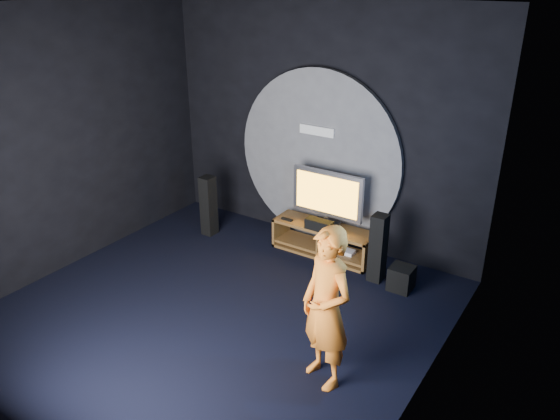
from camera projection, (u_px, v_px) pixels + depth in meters
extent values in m
plane|color=black|center=(216.00, 314.00, 6.60)|extent=(5.00, 5.00, 0.00)
cube|color=black|center=(321.00, 127.00, 7.80)|extent=(5.00, 0.04, 3.50)
cube|color=black|center=(61.00, 142.00, 7.14)|extent=(0.04, 5.00, 3.50)
cube|color=black|center=(434.00, 236.00, 4.64)|extent=(0.04, 5.00, 3.50)
cube|color=black|center=(198.00, 6.00, 5.17)|extent=(5.00, 5.00, 0.01)
cylinder|color=#515156|center=(318.00, 158.00, 7.94)|extent=(2.60, 0.08, 2.60)
cube|color=white|center=(317.00, 131.00, 7.73)|extent=(0.55, 0.03, 0.13)
cube|color=brown|center=(324.00, 227.00, 7.82)|extent=(1.50, 0.45, 0.04)
cube|color=brown|center=(323.00, 248.00, 7.96)|extent=(1.46, 0.42, 0.04)
cube|color=brown|center=(281.00, 228.00, 8.27)|extent=(0.04, 0.45, 0.45)
cube|color=brown|center=(370.00, 253.00, 7.54)|extent=(0.04, 0.45, 0.45)
cube|color=brown|center=(324.00, 237.00, 7.89)|extent=(0.03, 0.40, 0.29)
cube|color=brown|center=(323.00, 252.00, 7.99)|extent=(1.50, 0.45, 0.04)
cube|color=white|center=(347.00, 252.00, 7.75)|extent=(0.22, 0.16, 0.05)
cube|color=#A4A4AB|center=(326.00, 223.00, 7.86)|extent=(0.36, 0.22, 0.04)
cylinder|color=#A4A4AB|center=(327.00, 219.00, 7.83)|extent=(0.07, 0.07, 0.10)
cube|color=#A4A4AB|center=(328.00, 194.00, 7.67)|extent=(1.08, 0.06, 0.67)
cube|color=#FFA423|center=(326.00, 195.00, 7.65)|extent=(0.96, 0.01, 0.55)
cube|color=black|center=(319.00, 225.00, 7.67)|extent=(0.40, 0.15, 0.15)
cube|color=black|center=(287.00, 219.00, 7.99)|extent=(0.18, 0.05, 0.02)
cube|color=black|center=(209.00, 206.00, 8.42)|extent=(0.19, 0.21, 0.95)
cube|color=black|center=(378.00, 248.00, 7.15)|extent=(0.19, 0.21, 0.95)
cube|color=black|center=(401.00, 278.00, 7.06)|extent=(0.29, 0.29, 0.32)
imported|color=orange|center=(326.00, 309.00, 5.23)|extent=(0.73, 0.62, 1.70)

